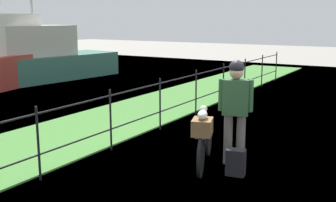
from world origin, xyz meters
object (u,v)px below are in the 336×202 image
terrier_dog (203,114)px  backpack_on_paving (236,162)px  cyclist_person (235,103)px  moored_boat_mid (35,61)px  wooden_crate (202,127)px  moored_boat_far (3,59)px  bicycle_main (205,146)px

terrier_dog → backpack_on_paving: terrier_dog is taller
cyclist_person → moored_boat_mid: (4.64, 9.83, -0.26)m
wooden_crate → cyclist_person: 0.76m
cyclist_person → moored_boat_far: (3.59, 10.26, -0.11)m
wooden_crate → moored_boat_far: bearing=67.0°
bicycle_main → moored_boat_far: bearing=68.5°
bicycle_main → wooden_crate: wooden_crate is taller
moored_boat_mid → wooden_crate: bearing=-118.9°
bicycle_main → moored_boat_far: (3.90, 9.89, 0.56)m
bicycle_main → moored_boat_mid: 10.68m
moored_boat_mid → moored_boat_far: moored_boat_far is taller
bicycle_main → cyclist_person: (0.31, -0.37, 0.68)m
wooden_crate → terrier_dog: terrier_dog is taller
wooden_crate → moored_boat_far: 10.88m
wooden_crate → bicycle_main: bearing=19.1°
wooden_crate → cyclist_person: (0.66, -0.25, 0.27)m
wooden_crate → terrier_dog: bearing=19.1°
moored_boat_far → wooden_crate: bearing=-113.0°
terrier_dog → wooden_crate: bearing=-160.9°
bicycle_main → moored_boat_mid: size_ratio=0.22×
moored_boat_far → moored_boat_mid: bearing=-22.2°
terrier_dog → cyclist_person: size_ratio=0.19×
bicycle_main → cyclist_person: cyclist_person is taller
terrier_dog → moored_boat_mid: size_ratio=0.05×
bicycle_main → terrier_dog: bearing=-160.9°
wooden_crate → terrier_dog: size_ratio=1.17×
backpack_on_paving → wooden_crate: bearing=14.8°
wooden_crate → moored_boat_mid: 10.95m
bicycle_main → cyclist_person: size_ratio=0.93×
terrier_dog → cyclist_person: 0.69m
wooden_crate → cyclist_person: size_ratio=0.22×
cyclist_person → moored_boat_far: size_ratio=0.27×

